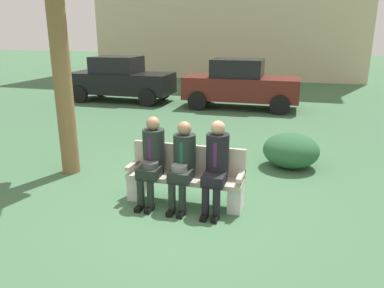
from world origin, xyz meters
name	(u,v)px	position (x,y,z in m)	size (l,w,h in m)	color
ground_plane	(179,209)	(0.00, 0.00, 0.00)	(80.00, 80.00, 0.00)	#3F6745
park_bench	(186,177)	(0.02, 0.28, 0.42)	(1.80, 0.44, 0.90)	#B7AD9E
seated_man_left	(152,156)	(-0.48, 0.15, 0.75)	(0.34, 0.72, 1.35)	#1E2823
seated_man_middle	(183,161)	(0.02, 0.15, 0.73)	(0.34, 0.72, 1.31)	#1E2823
seated_man_right	(216,162)	(0.52, 0.16, 0.75)	(0.34, 0.72, 1.35)	black
shrub_near_bench	(291,150)	(1.54, 2.37, 0.34)	(1.09, 1.00, 0.68)	#2B5D36
parked_car_near	(120,79)	(-4.97, 8.07, 0.84)	(3.90, 1.71, 1.68)	black
parked_car_far	(240,84)	(-0.38, 7.98, 0.84)	(3.92, 1.74, 1.68)	#591E19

